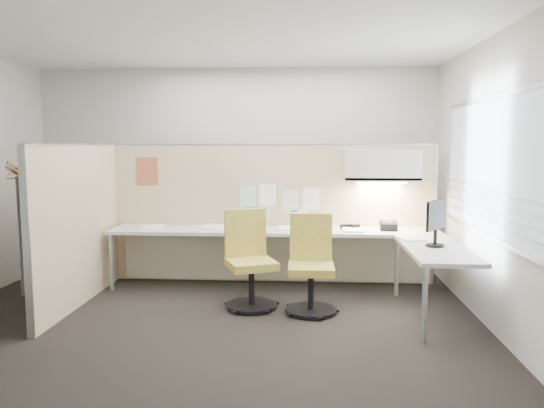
# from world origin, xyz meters

# --- Properties ---
(floor) EXTENTS (5.50, 4.50, 0.01)m
(floor) POSITION_xyz_m (0.00, 0.00, -0.01)
(floor) COLOR black
(floor) RESTS_ON ground
(ceiling) EXTENTS (5.50, 4.50, 0.01)m
(ceiling) POSITION_xyz_m (0.00, 0.00, 2.80)
(ceiling) COLOR white
(ceiling) RESTS_ON wall_back
(wall_back) EXTENTS (5.50, 0.02, 2.80)m
(wall_back) POSITION_xyz_m (0.00, 2.25, 1.40)
(wall_back) COLOR beige
(wall_back) RESTS_ON ground
(wall_front) EXTENTS (5.50, 0.02, 2.80)m
(wall_front) POSITION_xyz_m (0.00, -2.25, 1.40)
(wall_front) COLOR beige
(wall_front) RESTS_ON ground
(wall_right) EXTENTS (0.02, 4.50, 2.80)m
(wall_right) POSITION_xyz_m (2.75, 0.00, 1.40)
(wall_right) COLOR beige
(wall_right) RESTS_ON ground
(window_pane) EXTENTS (0.01, 2.80, 1.30)m
(window_pane) POSITION_xyz_m (2.73, 0.00, 1.55)
(window_pane) COLOR #96A4AF
(window_pane) RESTS_ON wall_right
(partition_back) EXTENTS (4.10, 0.06, 1.75)m
(partition_back) POSITION_xyz_m (0.55, 1.60, 0.88)
(partition_back) COLOR tan
(partition_back) RESTS_ON floor
(partition_left) EXTENTS (0.06, 2.20, 1.75)m
(partition_left) POSITION_xyz_m (-1.50, 0.50, 0.88)
(partition_left) COLOR tan
(partition_left) RESTS_ON floor
(desk) EXTENTS (4.00, 2.07, 0.73)m
(desk) POSITION_xyz_m (0.93, 1.13, 0.60)
(desk) COLOR beige
(desk) RESTS_ON floor
(overhead_bin) EXTENTS (0.90, 0.36, 0.38)m
(overhead_bin) POSITION_xyz_m (1.90, 1.39, 1.51)
(overhead_bin) COLOR beige
(overhead_bin) RESTS_ON partition_back
(task_light_strip) EXTENTS (0.60, 0.06, 0.02)m
(task_light_strip) POSITION_xyz_m (1.90, 1.39, 1.30)
(task_light_strip) COLOR #FFEABF
(task_light_strip) RESTS_ON overhead_bin
(pinned_papers) EXTENTS (1.01, 0.00, 0.47)m
(pinned_papers) POSITION_xyz_m (0.63, 1.57, 1.03)
(pinned_papers) COLOR #8CBF8C
(pinned_papers) RESTS_ON partition_back
(poster) EXTENTS (0.28, 0.00, 0.35)m
(poster) POSITION_xyz_m (-1.05, 1.57, 1.42)
(poster) COLOR orange
(poster) RESTS_ON partition_back
(chair_left) EXTENTS (0.63, 0.65, 1.04)m
(chair_left) POSITION_xyz_m (0.38, 0.51, 0.49)
(chair_left) COLOR black
(chair_left) RESTS_ON floor
(chair_right) EXTENTS (0.53, 0.53, 1.01)m
(chair_right) POSITION_xyz_m (1.05, 0.39, 0.47)
(chair_right) COLOR black
(chair_right) RESTS_ON floor
(monitor) EXTENTS (0.27, 0.38, 0.47)m
(monitor) POSITION_xyz_m (2.30, 0.29, 1.00)
(monitor) COLOR black
(monitor) RESTS_ON desk
(phone) EXTENTS (0.22, 0.21, 0.12)m
(phone) POSITION_xyz_m (1.98, 1.29, 0.78)
(phone) COLOR black
(phone) RESTS_ON desk
(stapler) EXTENTS (0.15, 0.08, 0.05)m
(stapler) POSITION_xyz_m (1.48, 1.41, 0.76)
(stapler) COLOR black
(stapler) RESTS_ON desk
(tape_dispenser) EXTENTS (0.12, 0.09, 0.06)m
(tape_dispenser) POSITION_xyz_m (1.59, 1.35, 0.76)
(tape_dispenser) COLOR black
(tape_dispenser) RESTS_ON desk
(coat_hook) EXTENTS (0.18, 0.46, 1.39)m
(coat_hook) POSITION_xyz_m (-1.58, -0.49, 1.41)
(coat_hook) COLOR silver
(coat_hook) RESTS_ON partition_left
(paper_stack_0) EXTENTS (0.27, 0.33, 0.03)m
(paper_stack_0) POSITION_xyz_m (-0.90, 1.22, 0.74)
(paper_stack_0) COLOR white
(paper_stack_0) RESTS_ON desk
(paper_stack_1) EXTENTS (0.29, 0.34, 0.02)m
(paper_stack_1) POSITION_xyz_m (-0.18, 1.34, 0.74)
(paper_stack_1) COLOR white
(paper_stack_1) RESTS_ON desk
(paper_stack_2) EXTENTS (0.23, 0.30, 0.04)m
(paper_stack_2) POSITION_xyz_m (0.38, 1.22, 0.75)
(paper_stack_2) COLOR white
(paper_stack_2) RESTS_ON desk
(paper_stack_3) EXTENTS (0.25, 0.31, 0.02)m
(paper_stack_3) POSITION_xyz_m (0.77, 1.36, 0.74)
(paper_stack_3) COLOR white
(paper_stack_3) RESTS_ON desk
(paper_stack_4) EXTENTS (0.23, 0.30, 0.02)m
(paper_stack_4) POSITION_xyz_m (1.55, 1.20, 0.74)
(paper_stack_4) COLOR white
(paper_stack_4) RESTS_ON desk
(paper_stack_5) EXTENTS (0.30, 0.35, 0.02)m
(paper_stack_5) POSITION_xyz_m (2.13, 0.69, 0.74)
(paper_stack_5) COLOR white
(paper_stack_5) RESTS_ON desk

